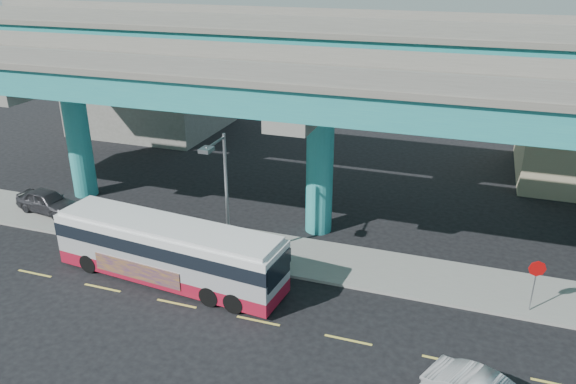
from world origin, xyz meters
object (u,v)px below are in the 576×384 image
(transit_bus, at_px, (169,249))
(street_lamp, at_px, (221,183))
(parked_car, at_px, (47,201))
(stop_sign, at_px, (536,275))

(transit_bus, bearing_deg, street_lamp, 50.78)
(street_lamp, bearing_deg, parked_car, 170.35)
(stop_sign, bearing_deg, transit_bus, -159.88)
(transit_bus, bearing_deg, stop_sign, 14.87)
(street_lamp, distance_m, stop_sign, 14.70)
(street_lamp, relative_size, stop_sign, 2.71)
(street_lamp, bearing_deg, stop_sign, 2.81)
(transit_bus, relative_size, street_lamp, 1.77)
(stop_sign, bearing_deg, street_lamp, -166.41)
(transit_bus, xyz_separation_m, street_lamp, (1.97, 1.99, 2.94))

